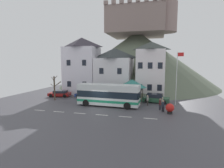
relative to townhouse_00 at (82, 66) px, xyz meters
name	(u,v)px	position (x,y,z in m)	size (l,w,h in m)	color
ground_plane	(97,109)	(7.29, -11.75, -5.86)	(40.00, 60.00, 0.07)	#49474E
townhouse_00	(82,66)	(0.00, 0.00, 0.00)	(6.58, 5.57, 11.67)	white
townhouse_01	(115,72)	(6.87, 0.72, -1.11)	(6.97, 7.01, 9.46)	white
townhouse_02	(151,69)	(14.13, 0.06, -0.58)	(5.14, 5.70, 10.50)	white
hilltop_castle	(137,57)	(9.47, 17.04, 2.41)	(43.20, 43.20, 21.77)	#57624F
transit_bus	(108,95)	(8.34, -9.44, -4.18)	(9.51, 2.98, 3.29)	silver
bus_shelter	(132,84)	(11.36, -5.53, -2.77)	(3.60, 3.60, 3.77)	#473D33
parked_car_00	(60,93)	(-2.82, -4.44, -5.23)	(4.27, 2.47, 1.20)	maroon
parked_car_01	(156,98)	(15.25, -5.23, -5.13)	(4.39, 2.41, 1.45)	#29543A
parked_car_02	(87,95)	(2.73, -4.38, -5.23)	(4.66, 2.44, 1.21)	navy
pedestrian_00	(147,100)	(14.07, -7.76, -4.94)	(0.28, 0.32, 1.63)	#38332D
pedestrian_01	(160,103)	(15.90, -9.87, -4.93)	(0.32, 0.32, 1.61)	#2D2D38
pedestrian_02	(162,102)	(16.24, -8.29, -5.01)	(0.29, 0.30, 1.46)	#2D2D38
pedestrian_03	(163,106)	(16.29, -10.76, -5.00)	(0.35, 0.33, 1.56)	black
public_bench	(123,96)	(9.42, -3.13, -5.37)	(1.42, 0.48, 0.87)	#33473D
flagpole	(177,75)	(18.36, -6.08, -1.19)	(0.95, 0.10, 8.12)	silver
harbour_buoy	(170,108)	(17.12, -11.55, -5.09)	(1.09, 1.09, 1.34)	black
bare_tree_00	(55,87)	(-1.91, -7.57, -3.59)	(1.47, 2.19, 4.35)	brown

